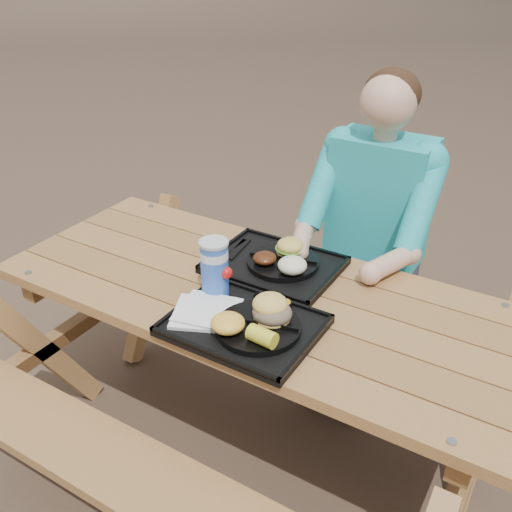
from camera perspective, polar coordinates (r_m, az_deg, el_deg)
The scene contains 18 objects.
ground at distance 2.44m, azimuth 0.00°, elevation -18.26°, with size 60.00×60.00×0.00m, color #999999.
picnic_table at distance 2.18m, azimuth 0.00°, elevation -11.63°, with size 1.80×1.49×0.75m, color #999999, non-canonical shape.
tray_near at distance 1.76m, azimuth -1.23°, elevation -7.03°, with size 0.45×0.35×0.02m, color black.
tray_far at distance 2.07m, azimuth 1.83°, elevation -0.99°, with size 0.45×0.35×0.02m, color black.
plate_near at distance 1.72m, azimuth 0.23°, elevation -7.15°, with size 0.26×0.26×0.02m, color black.
plate_far at distance 2.05m, azimuth 2.71°, elevation -0.61°, with size 0.26×0.26×0.02m, color black.
napkin_stack at distance 1.80m, azimuth -5.31°, elevation -5.56°, with size 0.18×0.18×0.02m, color white.
soda_cup at distance 1.85m, azimuth -4.15°, elevation -1.31°, with size 0.09×0.09×0.18m, color blue.
condiment_bbq at distance 1.83m, azimuth 0.42°, elevation -4.46°, with size 0.05×0.05×0.03m, color #331205.
condiment_mustard at distance 1.81m, azimuth 2.86°, elevation -4.98°, with size 0.05×0.05×0.03m, color gold.
sandwich at distance 1.71m, azimuth 1.64°, elevation -4.71°, with size 0.11×0.11×0.12m, color #EEBF54, non-canonical shape.
mac_cheese at distance 1.68m, azimuth -2.84°, elevation -6.72°, with size 0.10×0.10×0.05m, color yellow.
corn_cob at distance 1.63m, azimuth 0.62°, elevation -8.04°, with size 0.08×0.08×0.05m, color yellow, non-canonical shape.
cutlery_far at distance 2.15m, azimuth -1.79°, elevation 0.71°, with size 0.03×0.17×0.01m, color black.
burger at distance 2.06m, azimuth 3.47°, elevation 1.36°, with size 0.10×0.10×0.09m, color #E0BA4F, non-canonical shape.
baked_beans at distance 2.01m, azimuth 0.88°, elevation -0.21°, with size 0.08×0.08×0.04m, color #49210E.
potato_salad at distance 1.96m, azimuth 3.65°, elevation -0.92°, with size 0.10×0.10×0.06m, color #F1EDCC.
diner at distance 2.45m, azimuth 11.51°, elevation 0.45°, with size 0.48×0.84×1.28m, color #1CCAAF, non-canonical shape.
Camera 1 is at (0.85, -1.40, 1.81)m, focal length 40.00 mm.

